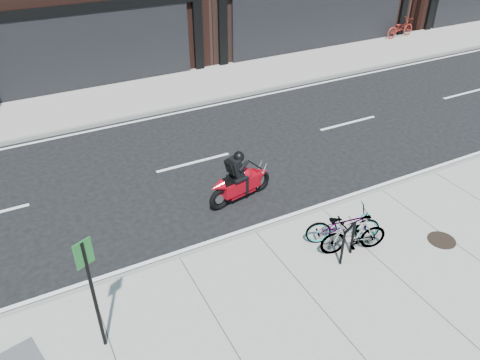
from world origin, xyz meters
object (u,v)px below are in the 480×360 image
bicycle_far (400,28)px  manhole_cover (442,240)px  motorcycle (243,179)px  sign_post (92,287)px  bike_rack (348,240)px  bicycle_front (343,225)px  bicycle_rear (354,235)px

bicycle_far → manhole_cover: bearing=135.1°
motorcycle → sign_post: 5.62m
bike_rack → bicycle_far: size_ratio=0.48×
bike_rack → sign_post: bearing=178.0°
bike_rack → bicycle_far: 18.64m
bicycle_front → sign_post: (-5.73, -0.34, 1.01)m
bicycle_rear → manhole_cover: (2.15, -0.71, -0.47)m
manhole_cover → motorcycle: bearing=130.3°
bicycle_front → sign_post: 5.82m
manhole_cover → bicycle_far: bearing=49.9°
bicycle_rear → bicycle_far: bearing=147.8°
bike_rack → sign_post: (-5.44, 0.19, 0.95)m
manhole_cover → sign_post: (-7.87, 0.76, 1.47)m
bicycle_front → bicycle_far: 18.07m
bicycle_rear → motorcycle: size_ratio=0.79×
bicycle_rear → bike_rack: bearing=-49.3°
motorcycle → bicycle_far: size_ratio=1.08×
bicycle_front → motorcycle: (-1.18, 2.80, 0.02)m
bicycle_far → bicycle_rear: bearing=128.5°
bicycle_rear → sign_post: size_ratio=0.65×
bicycle_far → sign_post: bearing=118.5°
bike_rack → bicycle_front: size_ratio=0.51×
manhole_cover → bicycle_front: bearing=152.7°
manhole_cover → sign_post: 8.04m
bicycle_far → bicycle_front: bearing=127.6°
bicycle_front → manhole_cover: 2.46m
bike_rack → sign_post: size_ratio=0.37×
bike_rack → bicycle_front: 0.61m
bike_rack → bicycle_front: (0.29, 0.53, -0.06)m
bicycle_far → manhole_cover: 17.39m
bicycle_front → bicycle_rear: 0.40m
bicycle_front → motorcycle: size_ratio=0.88×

